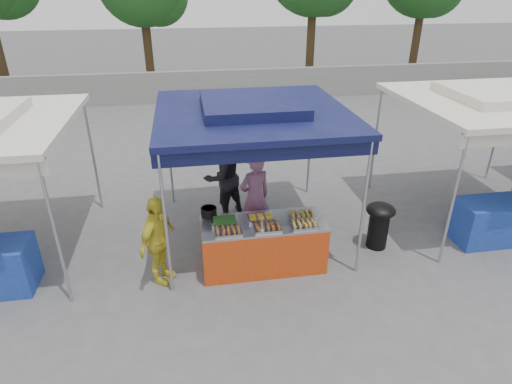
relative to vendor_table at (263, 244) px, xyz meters
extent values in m
plane|color=#505052|center=(0.00, 0.10, -0.43)|extent=(80.00, 80.00, 0.00)
cube|color=slate|center=(0.00, 11.10, 0.17)|extent=(40.00, 0.25, 1.20)
cylinder|color=#A7A7AD|center=(-1.50, -0.40, 0.72)|extent=(0.05, 0.05, 2.30)
cylinder|color=#A7A7AD|center=(1.50, -0.40, 0.72)|extent=(0.05, 0.05, 2.30)
cylinder|color=#A7A7AD|center=(-1.50, 2.60, 0.72)|extent=(0.05, 0.05, 2.30)
cylinder|color=#A7A7AD|center=(1.50, 2.60, 0.72)|extent=(0.05, 0.05, 2.30)
cube|color=#0E1139|center=(0.00, 1.10, 1.92)|extent=(3.20, 3.20, 0.10)
cube|color=#0E1139|center=(0.00, 1.10, 2.05)|extent=(1.65, 1.65, 0.18)
cube|color=#0E1139|center=(0.00, -0.40, 1.77)|extent=(3.20, 0.04, 0.25)
cylinder|color=#A7A7AD|center=(-3.00, -0.40, 0.72)|extent=(0.05, 0.05, 2.30)
cylinder|color=#A7A7AD|center=(-3.00, 2.60, 0.72)|extent=(0.05, 0.05, 2.30)
cylinder|color=#A7A7AD|center=(3.00, -0.40, 0.72)|extent=(0.05, 0.05, 2.30)
cylinder|color=#A7A7AD|center=(3.00, 2.60, 0.72)|extent=(0.05, 0.05, 2.30)
cylinder|color=#A7A7AD|center=(6.00, 2.60, 0.72)|extent=(0.05, 0.05, 2.30)
cube|color=beige|center=(4.50, 1.10, 1.92)|extent=(3.20, 3.20, 0.10)
cube|color=beige|center=(4.50, 1.10, 2.05)|extent=(1.65, 1.65, 0.18)
cube|color=navy|center=(4.50, 0.10, -0.03)|extent=(1.80, 0.70, 0.80)
cylinder|color=#392916|center=(-2.48, 13.49, 1.52)|extent=(0.36, 0.36, 3.89)
cylinder|color=#392916|center=(4.49, 13.10, 1.77)|extent=(0.36, 0.36, 4.39)
cylinder|color=#392916|center=(9.59, 13.37, 1.67)|extent=(0.36, 0.36, 4.19)
cube|color=#AC350F|center=(0.00, 0.00, -0.02)|extent=(2.00, 0.80, 0.81)
cube|color=#A7A7AD|center=(0.00, 0.00, 0.40)|extent=(2.00, 0.80, 0.04)
cube|color=#B2B2B6|center=(-0.59, -0.24, 0.45)|extent=(0.42, 0.30, 0.05)
cube|color=brown|center=(-0.59, -0.24, 0.49)|extent=(0.35, 0.25, 0.02)
cube|color=#B2B2B6|center=(0.02, -0.23, 0.45)|extent=(0.42, 0.30, 0.05)
cube|color=brown|center=(0.02, -0.23, 0.49)|extent=(0.35, 0.25, 0.02)
cube|color=#B2B2B6|center=(0.61, -0.24, 0.45)|extent=(0.42, 0.30, 0.05)
cube|color=olive|center=(0.61, -0.24, 0.49)|extent=(0.35, 0.25, 0.02)
cube|color=#B2B2B6|center=(-0.61, 0.07, 0.45)|extent=(0.42, 0.30, 0.05)
cube|color=#1E4D1A|center=(-0.61, 0.07, 0.49)|extent=(0.35, 0.25, 0.02)
cube|color=#B2B2B6|center=(-0.02, 0.10, 0.45)|extent=(0.42, 0.30, 0.05)
cube|color=gold|center=(-0.02, 0.10, 0.49)|extent=(0.35, 0.25, 0.02)
cube|color=#B2B2B6|center=(0.66, 0.06, 0.45)|extent=(0.42, 0.30, 0.05)
cube|color=olive|center=(0.66, 0.06, 0.49)|extent=(0.35, 0.25, 0.02)
cylinder|color=black|center=(-0.85, 0.35, 0.50)|extent=(0.26, 0.26, 0.15)
cylinder|color=#A7A7AD|center=(-0.07, -0.31, 0.48)|extent=(0.08, 0.08, 0.10)
cylinder|color=black|center=(2.13, 0.25, -0.08)|extent=(0.36, 0.36, 0.69)
ellipsoid|color=black|center=(2.13, 0.25, 0.32)|extent=(0.51, 0.51, 0.23)
cube|color=navy|center=(-0.31, 0.72, -0.26)|extent=(0.55, 0.39, 0.33)
cube|color=navy|center=(0.23, 0.67, -0.27)|extent=(0.53, 0.37, 0.32)
cube|color=navy|center=(0.23, 0.67, 0.04)|extent=(0.49, 0.34, 0.29)
imported|color=#7A4D6D|center=(0.01, 0.92, 0.41)|extent=(0.70, 0.58, 1.66)
imported|color=black|center=(-0.47, 1.83, 0.45)|extent=(1.07, 1.01, 1.75)
imported|color=gold|center=(-1.67, -0.11, 0.32)|extent=(0.75, 0.93, 1.48)
camera|label=1|loc=(-1.09, -5.83, 3.92)|focal=30.00mm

